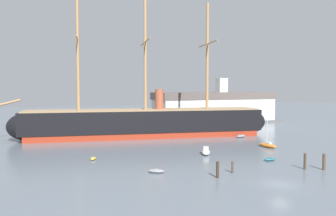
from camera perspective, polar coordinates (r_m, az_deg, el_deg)
ground_plane at (r=45.65m, az=18.17°, el=-12.03°), size 400.00×400.00×0.00m
tall_ship at (r=83.78m, az=-3.76°, el=-2.41°), size 68.68×19.33×33.26m
dinghy_foreground_left at (r=49.11m, az=-1.98°, el=-10.43°), size 2.54×2.16×0.56m
dinghy_foreground_right at (r=59.38m, az=16.62°, el=-8.18°), size 2.24×1.03×0.52m
motorboat_near_centre at (r=62.54m, az=6.35°, el=-7.26°), size 3.02×3.67×1.44m
dinghy_mid_left at (r=59.10m, az=-12.36°, el=-8.22°), size 1.46×1.99×0.43m
sailboat_mid_right at (r=72.33m, az=16.27°, el=-5.95°), size 1.96×4.57×5.77m
dinghy_alongside_stern at (r=85.33m, az=12.04°, el=-4.59°), size 3.17×2.10×0.69m
motorboat_far_left at (r=87.55m, az=-22.40°, el=-4.47°), size 3.55×2.26×1.38m
dinghy_far_right at (r=106.30m, az=11.86°, el=-3.11°), size 1.95×1.01×0.44m
mooring_piling_nearest at (r=54.88m, az=21.86°, el=-8.25°), size 0.37×0.37×2.35m
mooring_piling_left_pair at (r=55.51m, az=24.56°, el=-8.17°), size 0.44×0.44×2.38m
mooring_piling_right_pair at (r=49.75m, az=10.71°, el=-9.67°), size 0.32×0.32×1.64m
mooring_piling_midwater at (r=46.74m, az=8.26°, el=-10.15°), size 0.40×0.40×2.19m
dockside_warehouse_right at (r=119.08m, az=7.78°, el=0.06°), size 46.13×14.78×15.47m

